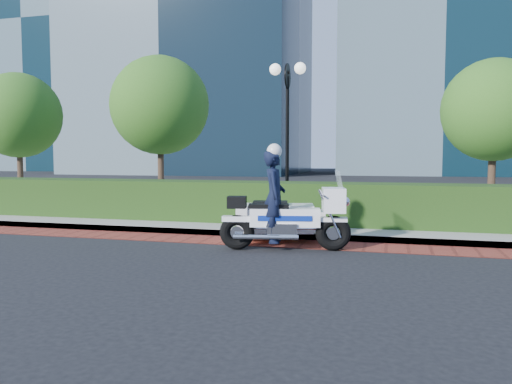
% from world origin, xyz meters
% --- Properties ---
extents(ground, '(120.00, 120.00, 0.00)m').
position_xyz_m(ground, '(0.00, 0.00, 0.00)').
color(ground, black).
rests_on(ground, ground).
extents(brick_strip, '(60.00, 1.00, 0.01)m').
position_xyz_m(brick_strip, '(0.00, 1.50, 0.01)').
color(brick_strip, maroon).
rests_on(brick_strip, ground).
extents(sidewalk, '(60.00, 8.00, 0.15)m').
position_xyz_m(sidewalk, '(0.00, 6.00, 0.07)').
color(sidewalk, gray).
rests_on(sidewalk, ground).
extents(hedge_main, '(18.00, 1.20, 1.00)m').
position_xyz_m(hedge_main, '(0.00, 3.60, 0.65)').
color(hedge_main, '#173411').
rests_on(hedge_main, sidewalk).
extents(lamppost, '(1.02, 0.70, 4.21)m').
position_xyz_m(lamppost, '(1.00, 5.20, 2.96)').
color(lamppost, black).
rests_on(lamppost, sidewalk).
extents(tree_a, '(3.00, 3.00, 4.58)m').
position_xyz_m(tree_a, '(-9.00, 6.50, 3.22)').
color(tree_a, '#332319').
rests_on(tree_a, sidewalk).
extents(tree_b, '(3.20, 3.20, 4.89)m').
position_xyz_m(tree_b, '(-3.50, 6.50, 3.43)').
color(tree_b, '#332319').
rests_on(tree_b, sidewalk).
extents(tree_c, '(2.80, 2.80, 4.30)m').
position_xyz_m(tree_c, '(6.50, 6.50, 3.05)').
color(tree_c, '#332319').
rests_on(tree_c, sidewalk).
extents(tower_far_left, '(16.00, 14.00, 34.00)m').
position_xyz_m(tower_far_left, '(-36.00, 46.00, 17.00)').
color(tower_far_left, black).
rests_on(tower_far_left, ground).
extents(police_motorcycle, '(2.51, 1.80, 2.04)m').
position_xyz_m(police_motorcycle, '(1.69, 1.12, 0.70)').
color(police_motorcycle, black).
rests_on(police_motorcycle, ground).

